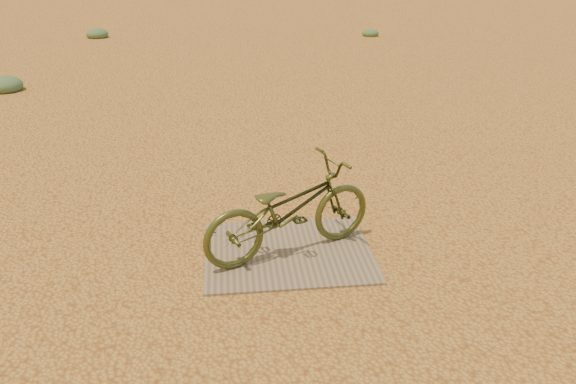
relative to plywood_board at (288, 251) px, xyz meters
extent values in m
plane|color=#BD8B41|center=(0.51, -0.30, -0.01)|extent=(120.00, 120.00, 0.00)
cube|color=#7B6B55|center=(0.00, 0.00, 0.00)|extent=(1.55, 1.28, 0.02)
imported|color=#40471E|center=(0.01, -0.03, 0.45)|extent=(1.78, 1.18, 0.88)
ellipsoid|color=#526E48|center=(-4.79, 6.77, -0.01)|extent=(0.68, 0.68, 0.37)
ellipsoid|color=#526E48|center=(3.93, 12.63, -0.01)|extent=(0.50, 0.50, 0.28)
ellipsoid|color=#526E48|center=(-4.29, 13.24, -0.01)|extent=(0.64, 0.64, 0.35)
camera|label=1|loc=(-0.51, -4.55, 2.68)|focal=35.00mm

